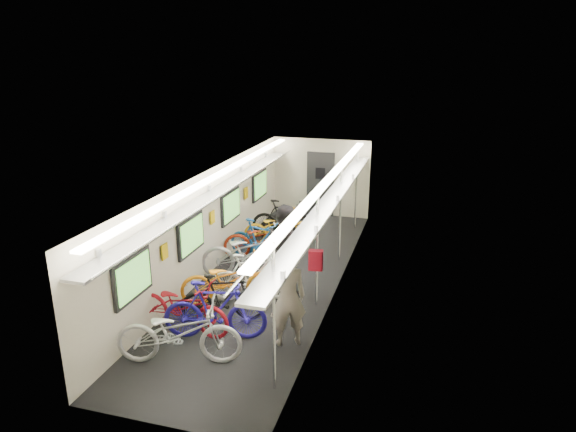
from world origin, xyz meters
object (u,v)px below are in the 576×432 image
Objects in this scene: bicycle_1 at (215,310)px; passenger_near at (288,298)px; backpack at (316,260)px; passenger_mid at (286,248)px; bicycle_0 at (179,333)px.

bicycle_1 is 1.34m from passenger_near.
backpack is (0.29, 0.84, 0.39)m from passenger_near.
passenger_mid is (0.63, 2.29, 0.39)m from bicycle_1.
bicycle_0 is 3.28m from passenger_mid.
bicycle_1 is at bearing -32.49° from bicycle_0.
bicycle_0 is at bearing 149.14° from bicycle_1.
passenger_near is 4.67× the size of backpack.
backpack is (0.94, -1.27, 0.33)m from passenger_mid.
bicycle_1 is 2.41m from passenger_mid.
backpack is at bearing -138.05° from passenger_near.
bicycle_0 is 1.12× the size of bicycle_1.
bicycle_1 reaches higher than bicycle_0.
bicycle_1 is 0.98× the size of passenger_mid.
backpack is at bearing -70.37° from bicycle_1.
bicycle_0 is at bearing 4.63° from passenger_near.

